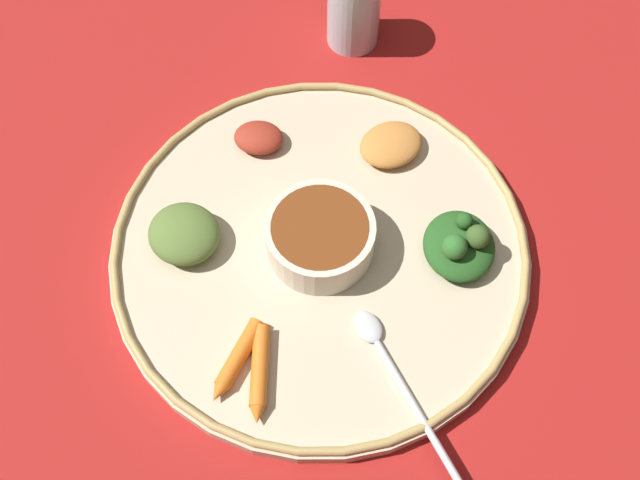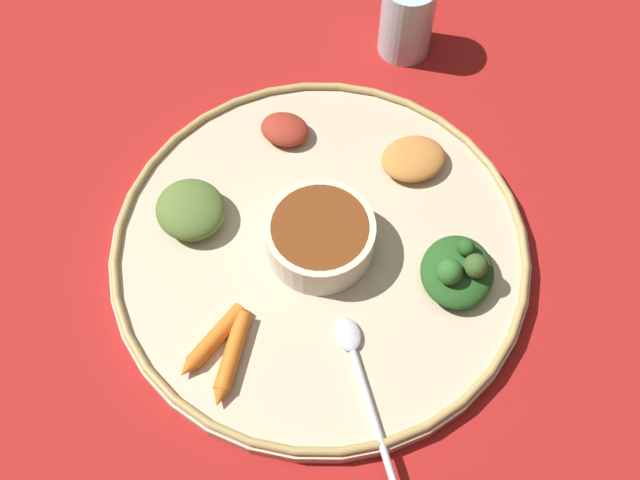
{
  "view_description": "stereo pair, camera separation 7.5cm",
  "coord_description": "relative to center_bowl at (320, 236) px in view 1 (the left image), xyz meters",
  "views": [
    {
      "loc": [
        -0.36,
        -0.03,
        0.69
      ],
      "look_at": [
        0.0,
        0.0,
        0.03
      ],
      "focal_mm": 43.38,
      "sensor_mm": 36.0,
      "label": 1
    },
    {
      "loc": [
        -0.34,
        -0.11,
        0.69
      ],
      "look_at": [
        0.0,
        0.0,
        0.03
      ],
      "focal_mm": 43.38,
      "sensor_mm": 36.0,
      "label": 2
    }
  ],
  "objects": [
    {
      "name": "carrot_outer",
      "position": [
        -0.14,
        0.04,
        -0.01
      ],
      "size": [
        0.09,
        0.02,
        0.02
      ],
      "color": "orange",
      "rests_on": "platter"
    },
    {
      "name": "platter",
      "position": [
        0.0,
        0.0,
        -0.03
      ],
      "size": [
        0.42,
        0.42,
        0.02
      ],
      "primitive_type": "cylinder",
      "color": "#C6B293",
      "rests_on": "ground_plane"
    },
    {
      "name": "greens_pile",
      "position": [
        0.01,
        -0.14,
        -0.0
      ],
      "size": [
        0.09,
        0.08,
        0.05
      ],
      "color": "#23511E",
      "rests_on": "platter"
    },
    {
      "name": "center_bowl",
      "position": [
        0.0,
        0.0,
        0.0
      ],
      "size": [
        0.11,
        0.11,
        0.04
      ],
      "color": "beige",
      "rests_on": "platter"
    },
    {
      "name": "platter_rim",
      "position": [
        0.0,
        0.0,
        -0.02
      ],
      "size": [
        0.41,
        0.41,
        0.01
      ],
      "primitive_type": "torus",
      "color": "tan",
      "rests_on": "platter"
    },
    {
      "name": "carrot_near_spoon",
      "position": [
        -0.13,
        0.06,
        -0.01
      ],
      "size": [
        0.08,
        0.04,
        0.02
      ],
      "color": "orange",
      "rests_on": "platter"
    },
    {
      "name": "mound_beet",
      "position": [
        0.12,
        0.08,
        -0.01
      ],
      "size": [
        0.04,
        0.05,
        0.02
      ],
      "primitive_type": "ellipsoid",
      "rotation": [
        0.0,
        0.0,
        4.7
      ],
      "color": "maroon",
      "rests_on": "platter"
    },
    {
      "name": "mound_squash",
      "position": [
        0.12,
        -0.06,
        -0.01
      ],
      "size": [
        0.08,
        0.09,
        0.02
      ],
      "primitive_type": "ellipsoid",
      "rotation": [
        0.0,
        0.0,
        5.31
      ],
      "color": "#C67A38",
      "rests_on": "platter"
    },
    {
      "name": "spoon",
      "position": [
        -0.12,
        -0.08,
        -0.02
      ],
      "size": [
        0.16,
        0.11,
        0.01
      ],
      "color": "silver",
      "rests_on": "platter"
    },
    {
      "name": "drinking_glass",
      "position": [
        0.29,
        -0.01,
        0.0
      ],
      "size": [
        0.06,
        0.06,
        0.09
      ],
      "color": "silver",
      "rests_on": "ground_plane"
    },
    {
      "name": "ground_plane",
      "position": [
        0.0,
        0.0,
        -0.04
      ],
      "size": [
        2.4,
        2.4,
        0.0
      ],
      "primitive_type": "plane",
      "color": "maroon"
    },
    {
      "name": "mound_collards",
      "position": [
        -0.01,
        0.13,
        -0.01
      ],
      "size": [
        0.09,
        0.1,
        0.03
      ],
      "primitive_type": "ellipsoid",
      "rotation": [
        0.0,
        0.0,
        1.04
      ],
      "color": "#567033",
      "rests_on": "platter"
    }
  ]
}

